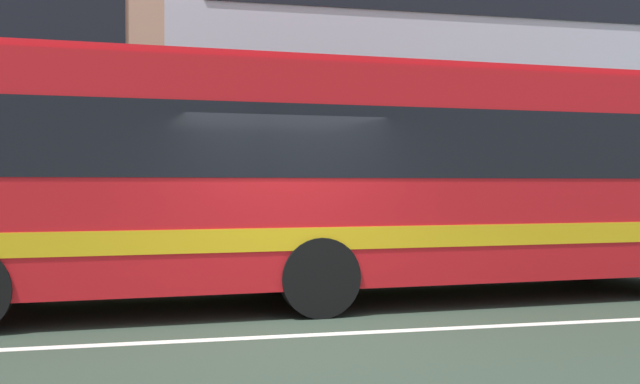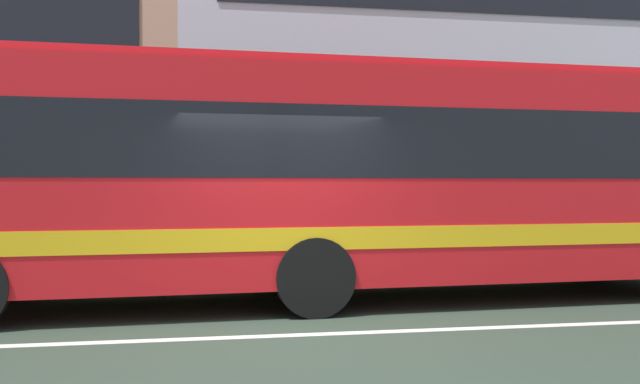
{
  "view_description": "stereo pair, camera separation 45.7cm",
  "coord_description": "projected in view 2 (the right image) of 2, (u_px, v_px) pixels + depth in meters",
  "views": [
    {
      "loc": [
        -1.51,
        -7.51,
        1.66
      ],
      "look_at": [
        0.71,
        2.34,
        1.55
      ],
      "focal_mm": 39.45,
      "sensor_mm": 36.0,
      "label": 1
    },
    {
      "loc": [
        -1.06,
        -7.6,
        1.66
      ],
      "look_at": [
        0.71,
        2.34,
        1.55
      ],
      "focal_mm": 39.45,
      "sensor_mm": 36.0,
      "label": 2
    }
  ],
  "objects": [
    {
      "name": "lane_centre_line",
      "position": [
        294.0,
        335.0,
        7.69
      ],
      "size": [
        60.0,
        0.16,
        0.01
      ],
      "primitive_type": "cube",
      "color": "silver",
      "rests_on": "ground_plane"
    },
    {
      "name": "ground_plane",
      "position": [
        294.0,
        335.0,
        7.69
      ],
      "size": [
        160.0,
        160.0,
        0.0
      ],
      "primitive_type": "plane",
      "color": "#2C3C2F"
    },
    {
      "name": "hedge_row_far",
      "position": [
        397.0,
        242.0,
        13.84
      ],
      "size": [
        15.21,
        1.1,
        1.05
      ],
      "primitive_type": "cube",
      "color": "#2A5C27",
      "rests_on": "ground_plane"
    },
    {
      "name": "apartment_block_right",
      "position": [
        535.0,
        45.0,
        22.54
      ],
      "size": [
        22.3,
        9.24,
        12.27
      ],
      "color": "silver",
      "rests_on": "ground_plane"
    },
    {
      "name": "transit_bus",
      "position": [
        345.0,
        173.0,
        10.04
      ],
      "size": [
        11.59,
        3.16,
        3.3
      ],
      "color": "red",
      "rests_on": "ground_plane"
    }
  ]
}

